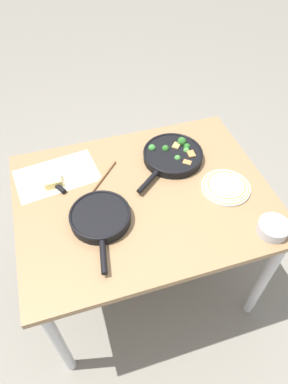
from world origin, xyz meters
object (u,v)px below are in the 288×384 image
at_px(skillet_broccoli, 173,155).
at_px(prep_bowl_steel, 273,228).
at_px(grater_knife, 53,183).
at_px(cheese_block, 52,181).
at_px(dinner_plate_stack, 226,186).
at_px(skillet_eggs, 100,217).
at_px(wooden_spoon, 90,194).

bearing_deg(skillet_broccoli, prep_bowl_steel, 75.50).
height_order(grater_knife, prep_bowl_steel, prep_bowl_steel).
relative_size(cheese_block, dinner_plate_stack, 0.37).
xyz_separation_m(skillet_eggs, wooden_spoon, (-0.01, 0.16, -0.02)).
distance_m(grater_knife, cheese_block, 0.01).
bearing_deg(skillet_broccoli, skillet_eggs, -6.25).
relative_size(skillet_broccoli, dinner_plate_stack, 1.73).
relative_size(skillet_eggs, cheese_block, 4.85).
distance_m(cheese_block, prep_bowl_steel, 0.99).
relative_size(cheese_block, prep_bowl_steel, 0.64).
bearing_deg(skillet_eggs, cheese_block, -140.25).
distance_m(wooden_spoon, dinner_plate_stack, 0.62).
relative_size(skillet_broccoli, wooden_spoon, 1.29).
bearing_deg(grater_knife, prep_bowl_steel, -152.85).
bearing_deg(skillet_eggs, prep_bowl_steel, 77.50).
bearing_deg(grater_knife, cheese_block, -32.76).
relative_size(wooden_spoon, grater_knife, 1.33).
bearing_deg(prep_bowl_steel, cheese_block, 146.93).
distance_m(skillet_eggs, grater_knife, 0.32).
height_order(skillet_broccoli, cheese_block, skillet_broccoli).
relative_size(wooden_spoon, cheese_block, 3.64).
bearing_deg(wooden_spoon, skillet_broccoli, 146.82).
distance_m(wooden_spoon, grater_knife, 0.19).
height_order(skillet_broccoli, skillet_eggs, skillet_broccoli).
relative_size(grater_knife, prep_bowl_steel, 1.75).
bearing_deg(prep_bowl_steel, grater_knife, 147.18).
xyz_separation_m(wooden_spoon, dinner_plate_stack, (0.60, -0.14, 0.01)).
bearing_deg(cheese_block, grater_knife, -92.72).
relative_size(skillet_eggs, prep_bowl_steel, 3.11).
distance_m(cheese_block, dinner_plate_stack, 0.80).
height_order(skillet_broccoli, grater_knife, skillet_broccoli).
xyz_separation_m(skillet_broccoli, prep_bowl_steel, (0.24, -0.53, -0.00)).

